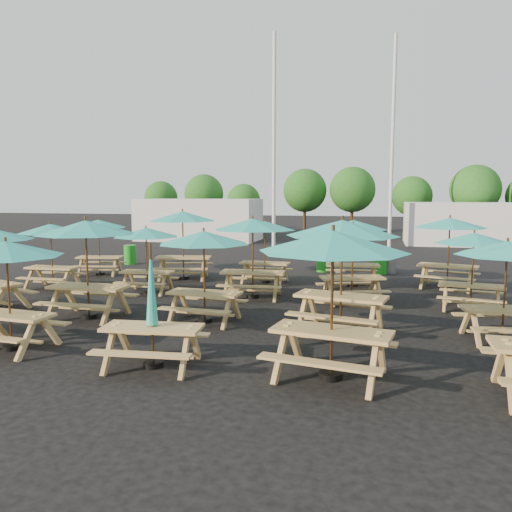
% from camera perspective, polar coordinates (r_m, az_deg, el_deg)
% --- Properties ---
extents(ground, '(120.00, 120.00, 0.00)m').
position_cam_1_polar(ground, '(14.90, -1.37, -4.89)').
color(ground, black).
rests_on(ground, ground).
extents(picnic_unit_2, '(2.17, 2.17, 2.15)m').
position_cam_1_polar(picnic_unit_2, '(17.60, -22.43, 2.59)').
color(picnic_unit_2, '#AA834B').
rests_on(picnic_unit_2, ground).
extents(picnic_unit_3, '(2.52, 2.52, 2.15)m').
position_cam_1_polar(picnic_unit_3, '(19.97, -17.57, 3.25)').
color(picnic_unit_3, '#AA834B').
rests_on(picnic_unit_3, ground).
extents(picnic_unit_4, '(2.32, 2.32, 2.20)m').
position_cam_1_polar(picnic_unit_4, '(10.88, -26.64, 0.19)').
color(picnic_unit_4, '#AA834B').
rests_on(picnic_unit_4, ground).
extents(picnic_unit_5, '(2.44, 2.44, 2.47)m').
position_cam_1_polar(picnic_unit_5, '(12.94, -18.88, 2.59)').
color(picnic_unit_5, '#AA834B').
rests_on(picnic_unit_5, ground).
extents(picnic_unit_6, '(2.15, 2.15, 2.08)m').
position_cam_1_polar(picnic_unit_6, '(15.87, -12.45, 2.30)').
color(picnic_unit_6, '#AA834B').
rests_on(picnic_unit_6, ground).
extents(picnic_unit_7, '(2.92, 2.92, 2.51)m').
position_cam_1_polar(picnic_unit_7, '(18.23, -8.38, 4.16)').
color(picnic_unit_7, '#AA834B').
rests_on(picnic_unit_7, ground).
extents(picnic_unit_8, '(1.89, 1.69, 2.24)m').
position_cam_1_polar(picnic_unit_8, '(9.09, -11.79, -6.80)').
color(picnic_unit_8, '#AA834B').
rests_on(picnic_unit_8, ground).
extents(picnic_unit_9, '(2.32, 2.32, 2.24)m').
position_cam_1_polar(picnic_unit_9, '(11.94, -5.98, 1.60)').
color(picnic_unit_9, '#AA834B').
rests_on(picnic_unit_9, ground).
extents(picnic_unit_10, '(2.53, 2.53, 2.40)m').
position_cam_1_polar(picnic_unit_10, '(14.74, -0.38, 3.22)').
color(picnic_unit_10, '#AA834B').
rests_on(picnic_unit_10, ground).
extents(picnic_unit_11, '(2.26, 2.26, 2.18)m').
position_cam_1_polar(picnic_unit_11, '(17.29, 1.02, 3.15)').
color(picnic_unit_11, '#AA834B').
rests_on(picnic_unit_11, ground).
extents(picnic_unit_12, '(2.87, 2.87, 2.52)m').
position_cam_1_polar(picnic_unit_12, '(8.21, 8.79, 0.85)').
color(picnic_unit_12, '#AA834B').
rests_on(picnic_unit_12, ground).
extents(picnic_unit_13, '(2.97, 2.97, 2.55)m').
position_cam_1_polar(picnic_unit_13, '(11.11, 9.83, 2.55)').
color(picnic_unit_13, '#AA834B').
rests_on(picnic_unit_13, ground).
extents(picnic_unit_14, '(2.84, 2.84, 2.27)m').
position_cam_1_polar(picnic_unit_14, '(14.30, 11.03, 2.51)').
color(picnic_unit_14, '#AA834B').
rests_on(picnic_unit_14, ground).
extents(picnic_unit_15, '(2.46, 2.46, 2.26)m').
position_cam_1_polar(picnic_unit_15, '(16.97, 11.09, 3.16)').
color(picnic_unit_15, '#AA834B').
rests_on(picnic_unit_15, ground).
extents(picnic_unit_17, '(2.42, 2.42, 2.14)m').
position_cam_1_polar(picnic_unit_17, '(11.53, 26.76, 0.28)').
color(picnic_unit_17, '#AA834B').
rests_on(picnic_unit_17, ground).
extents(picnic_unit_18, '(2.39, 2.39, 2.10)m').
position_cam_1_polar(picnic_unit_18, '(14.31, 23.64, 1.48)').
color(picnic_unit_18, '#AA834B').
rests_on(picnic_unit_18, ground).
extents(picnic_unit_19, '(2.87, 2.87, 2.36)m').
position_cam_1_polar(picnic_unit_19, '(17.37, 21.27, 3.19)').
color(picnic_unit_19, '#AA834B').
rests_on(picnic_unit_19, ground).
extents(waste_bin_0, '(0.53, 0.53, 0.85)m').
position_cam_1_polar(waste_bin_0, '(22.90, -14.20, 0.16)').
color(waste_bin_0, '#1B951D').
rests_on(waste_bin_0, ground).
extents(waste_bin_1, '(0.53, 0.53, 0.85)m').
position_cam_1_polar(waste_bin_1, '(20.22, 7.67, -0.58)').
color(waste_bin_1, '#1B951D').
rests_on(waste_bin_1, ground).
extents(waste_bin_2, '(0.53, 0.53, 0.85)m').
position_cam_1_polar(waste_bin_2, '(20.13, 9.63, -0.64)').
color(waste_bin_2, gray).
rests_on(waste_bin_2, ground).
extents(waste_bin_3, '(0.53, 0.53, 0.85)m').
position_cam_1_polar(waste_bin_3, '(20.07, 13.99, -0.78)').
color(waste_bin_3, '#1B951D').
rests_on(waste_bin_3, ground).
extents(waste_bin_4, '(0.53, 0.53, 0.85)m').
position_cam_1_polar(waste_bin_4, '(20.36, 15.01, -0.70)').
color(waste_bin_4, gray).
rests_on(waste_bin_4, ground).
extents(mast_0, '(0.20, 0.20, 12.00)m').
position_cam_1_polar(mast_0, '(28.82, 2.08, 12.83)').
color(mast_0, silver).
rests_on(mast_0, ground).
extents(mast_1, '(0.20, 0.20, 12.00)m').
position_cam_1_polar(mast_1, '(30.23, 15.33, 12.32)').
color(mast_1, silver).
rests_on(mast_1, ground).
extents(event_tent_0, '(8.00, 4.00, 2.80)m').
position_cam_1_polar(event_tent_0, '(34.22, -6.50, 4.16)').
color(event_tent_0, silver).
rests_on(event_tent_0, ground).
extents(event_tent_1, '(7.00, 4.00, 2.60)m').
position_cam_1_polar(event_tent_1, '(33.53, 22.65, 3.43)').
color(event_tent_1, silver).
rests_on(event_tent_1, ground).
extents(tree_0, '(2.80, 2.80, 4.24)m').
position_cam_1_polar(tree_0, '(43.19, -10.81, 6.56)').
color(tree_0, '#382314').
rests_on(tree_0, ground).
extents(tree_1, '(3.11, 3.11, 4.72)m').
position_cam_1_polar(tree_1, '(40.32, -5.97, 7.08)').
color(tree_1, '#382314').
rests_on(tree_1, ground).
extents(tree_2, '(2.59, 2.59, 3.93)m').
position_cam_1_polar(tree_2, '(39.08, -1.42, 6.34)').
color(tree_2, '#382314').
rests_on(tree_2, ground).
extents(tree_3, '(3.36, 3.36, 5.09)m').
position_cam_1_polar(tree_3, '(39.19, 5.61, 7.46)').
color(tree_3, '#382314').
rests_on(tree_3, ground).
extents(tree_4, '(3.41, 3.41, 5.17)m').
position_cam_1_polar(tree_4, '(38.38, 10.96, 7.45)').
color(tree_4, '#382314').
rests_on(tree_4, ground).
extents(tree_5, '(2.94, 2.94, 4.45)m').
position_cam_1_polar(tree_5, '(38.83, 17.40, 6.54)').
color(tree_5, '#382314').
rests_on(tree_5, ground).
extents(tree_6, '(3.38, 3.38, 5.13)m').
position_cam_1_polar(tree_6, '(37.53, 23.76, 6.96)').
color(tree_6, '#382314').
rests_on(tree_6, ground).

